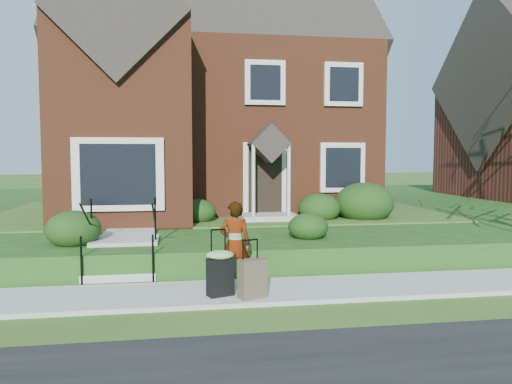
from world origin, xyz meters
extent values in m
plane|color=#2D5119|center=(0.00, 0.00, 0.00)|extent=(120.00, 120.00, 0.00)
cube|color=#9E9B93|center=(0.00, 0.00, 0.04)|extent=(60.00, 1.60, 0.08)
cube|color=#1B3D10|center=(4.00, 10.90, 0.30)|extent=(44.00, 20.00, 0.60)
cube|color=#9E9B93|center=(-2.50, 5.00, 0.63)|extent=(1.20, 6.00, 0.06)
cube|color=brown|center=(0.00, 10.00, 3.30)|extent=(10.00, 8.00, 5.40)
cube|color=brown|center=(-2.80, 5.20, 3.30)|extent=(3.60, 2.40, 5.40)
cube|color=silver|center=(-2.80, 4.05, 2.00)|extent=(2.20, 0.30, 1.80)
cube|color=black|center=(1.20, 5.94, 1.65)|extent=(1.00, 0.12, 2.10)
cube|color=black|center=(3.60, 5.95, 2.10)|extent=(1.40, 0.10, 1.50)
cube|color=brown|center=(3.00, 10.00, 8.20)|extent=(0.90, 0.90, 3.00)
cube|color=#9E9B93|center=(-2.50, 1.00, 0.15)|extent=(1.40, 0.30, 0.15)
cube|color=#9E9B93|center=(-2.50, 1.30, 0.30)|extent=(1.40, 0.30, 0.15)
cube|color=#9E9B93|center=(-2.50, 1.60, 0.45)|extent=(1.40, 0.30, 0.15)
cube|color=#9E9B93|center=(-2.50, 1.90, 0.60)|extent=(1.40, 0.30, 0.15)
cube|color=#9E9B93|center=(-2.50, 2.45, 0.60)|extent=(1.40, 0.80, 0.15)
cylinder|color=black|center=(-3.15, 0.85, 0.53)|extent=(0.04, 0.04, 0.90)
cylinder|color=black|center=(-3.15, 2.05, 1.13)|extent=(0.04, 0.04, 0.90)
cylinder|color=black|center=(-1.85, 0.85, 0.53)|extent=(0.04, 0.04, 0.90)
cylinder|color=black|center=(-1.85, 2.05, 1.13)|extent=(0.04, 0.04, 0.90)
ellipsoid|color=#11330F|center=(-4.20, 5.22, 1.08)|extent=(1.38, 1.38, 0.97)
ellipsoid|color=#11330F|center=(-0.83, 5.32, 0.96)|extent=(1.04, 1.04, 0.73)
ellipsoid|color=#11330F|center=(2.69, 5.29, 1.03)|extent=(1.23, 1.23, 0.86)
ellipsoid|color=#11330F|center=(4.03, 5.25, 1.20)|extent=(1.72, 1.72, 1.21)
ellipsoid|color=#11330F|center=(-3.55, 2.22, 1.00)|extent=(1.14, 1.14, 0.80)
ellipsoid|color=#11330F|center=(1.54, 2.23, 0.92)|extent=(0.91, 0.91, 0.64)
imported|color=#999999|center=(-0.36, 0.30, 0.86)|extent=(0.62, 0.45, 1.56)
cube|color=black|center=(-0.68, -0.30, 0.40)|extent=(0.48, 0.37, 0.64)
cylinder|color=black|center=(-0.68, -0.30, 1.21)|extent=(0.25, 0.11, 0.03)
cylinder|color=black|center=(-0.81, -0.30, 0.96)|extent=(0.02, 0.02, 0.48)
cylinder|color=black|center=(-0.55, -0.30, 0.96)|extent=(0.02, 0.02, 0.48)
cylinder|color=black|center=(-0.83, -0.30, 0.11)|extent=(0.06, 0.07, 0.06)
cylinder|color=black|center=(-0.53, -0.30, 0.11)|extent=(0.06, 0.07, 0.06)
ellipsoid|color=#8CB467|center=(-0.68, -0.30, 0.80)|extent=(0.58, 0.52, 0.15)
cube|color=#4D4533|center=(-0.16, -0.51, 0.41)|extent=(0.51, 0.39, 0.65)
cylinder|color=black|center=(-0.16, -0.51, 1.05)|extent=(0.26, 0.12, 0.03)
cylinder|color=black|center=(-0.29, -0.51, 0.89)|extent=(0.02, 0.02, 0.32)
cylinder|color=black|center=(-0.02, -0.51, 0.89)|extent=(0.02, 0.02, 0.32)
cylinder|color=black|center=(-0.32, -0.51, 0.11)|extent=(0.06, 0.07, 0.06)
cylinder|color=black|center=(0.00, -0.51, 0.11)|extent=(0.06, 0.07, 0.06)
camera|label=1|loc=(-1.39, -8.63, 2.46)|focal=35.00mm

